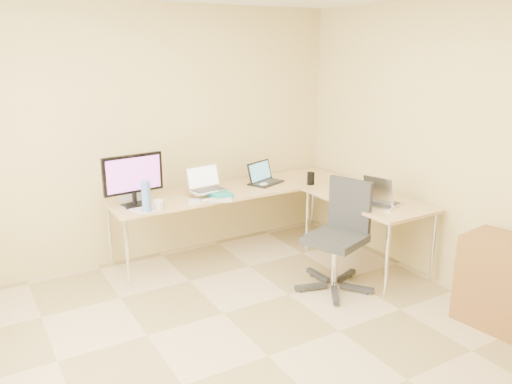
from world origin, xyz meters
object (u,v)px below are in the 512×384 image
keyboard (210,200)px  mug (159,205)px  water_bottle (146,197)px  desk_fan (123,186)px  desk_return (366,232)px  office_chair (335,238)px  laptop_return (384,192)px  cabinet (498,282)px  desk_main (235,221)px  monitor (133,180)px  laptop_black (266,173)px  laptop_center (208,179)px

keyboard → mug: mug is taller
water_bottle → desk_fan: 0.50m
desk_return → office_chair: 0.65m
laptop_return → cabinet: laptop_return is taller
desk_main → laptop_return: size_ratio=7.24×
monitor → laptop_black: size_ratio=1.54×
monitor → keyboard: monitor is taller
mug → desk_fan: bearing=109.8°
monitor → cabinet: size_ratio=0.78×
monitor → office_chair: 1.95m
water_bottle → laptop_return: size_ratio=0.79×
monitor → keyboard: (0.67, -0.24, -0.24)m
desk_main → laptop_return: 1.64m
desk_main → desk_fan: desk_fan is taller
monitor → water_bottle: 0.26m
laptop_center → office_chair: (0.73, -1.15, -0.40)m
laptop_black → cabinet: 2.53m
desk_main → mug: 1.07m
desk_main → laptop_black: size_ratio=7.04×
laptop_black → keyboard: bearing=177.9°
desk_main → desk_return: (0.98, -1.00, 0.00)m
laptop_center → desk_fan: laptop_center is taller
cabinet → desk_main: bearing=107.2°
laptop_return → office_chair: size_ratio=0.36×
desk_return → keyboard: keyboard is taller
desk_fan → office_chair: bearing=-42.1°
desk_return → desk_fan: 2.47m
laptop_return → monitor: bearing=41.9°
water_bottle → desk_fan: bearing=97.3°
monitor → laptop_black: 1.50m
laptop_return → desk_main: bearing=19.2°
monitor → office_chair: bearing=-43.7°
water_bottle → cabinet: (2.19, -2.09, -0.51)m
laptop_black → keyboard: 0.88m
desk_main → laptop_black: laptop_black is taller
monitor → laptop_center: 0.76m
desk_return → monitor: bearing=155.6°
monitor → laptop_return: (2.05, -1.18, -0.13)m
monitor → desk_fan: size_ratio=2.08×
laptop_black → keyboard: size_ratio=0.90×
mug → desk_fan: size_ratio=0.36×
mug → cabinet: size_ratio=0.14×
laptop_center → desk_fan: bearing=153.3°
keyboard → cabinet: 2.63m
laptop_center → mug: laptop_center is taller
laptop_center → desk_fan: 0.83m
laptop_center → laptop_return: bearing=-48.4°
keyboard → mug: (-0.52, 0.00, 0.04)m
desk_return → mug: (-1.92, 0.70, 0.41)m
office_chair → cabinet: 1.38m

